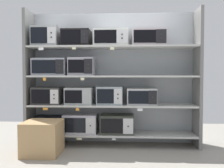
{
  "coord_description": "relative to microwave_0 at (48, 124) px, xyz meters",
  "views": [
    {
      "loc": [
        0.24,
        -4.27,
        1.22
      ],
      "look_at": [
        0.0,
        0.0,
        1.05
      ],
      "focal_mm": 40.42,
      "sensor_mm": 36.0,
      "label": 1
    }
  ],
  "objects": [
    {
      "name": "price_tag_9",
      "position": [
        0.51,
        -0.23,
        1.28
      ],
      "size": [
        0.06,
        0.0,
        0.04
      ],
      "primitive_type": "cube",
      "color": "beige"
    },
    {
      "name": "microwave_6",
      "position": [
        1.62,
        -0.0,
        0.49
      ],
      "size": [
        0.49,
        0.38,
        0.27
      ],
      "color": "#B9BAB9",
      "rests_on": "shelf_1"
    },
    {
      "name": "back_panel",
      "position": [
        1.12,
        0.26,
        0.8
      ],
      "size": [
        3.0,
        0.04,
        2.3
      ],
      "primitive_type": "cube",
      "color": "#9EA3A8",
      "rests_on": "ground"
    },
    {
      "name": "price_tag_10",
      "position": [
        1.13,
        -0.23,
        1.28
      ],
      "size": [
        0.07,
        0.0,
        0.04
      ],
      "primitive_type": "cube",
      "color": "beige"
    },
    {
      "name": "shipping_carton",
      "position": [
        0.09,
        -0.53,
        -0.1
      ],
      "size": [
        0.54,
        0.54,
        0.5
      ],
      "primitive_type": "cube",
      "color": "tan",
      "rests_on": "ground"
    },
    {
      "name": "upright_right",
      "position": [
        2.55,
        0.0,
        0.8
      ],
      "size": [
        0.05,
        0.47,
        2.3
      ],
      "primitive_type": "cube",
      "color": "slate",
      "rests_on": "ground"
    },
    {
      "name": "shelf_1",
      "position": [
        1.12,
        0.0,
        0.34
      ],
      "size": [
        2.8,
        0.47,
        0.03
      ],
      "primitive_type": "cube",
      "color": "beige"
    },
    {
      "name": "microwave_2",
      "position": [
        1.2,
        -0.0,
        0.02
      ],
      "size": [
        0.56,
        0.4,
        0.32
      ],
      "color": "#31352C",
      "rests_on": "shelf_0"
    },
    {
      "name": "microwave_11",
      "position": [
        1.1,
        -0.0,
        1.48
      ],
      "size": [
        0.57,
        0.37,
        0.28
      ],
      "color": "silver",
      "rests_on": "shelf_3"
    },
    {
      "name": "microwave_4",
      "position": [
        0.56,
        -0.0,
        0.5
      ],
      "size": [
        0.46,
        0.38,
        0.29
      ],
      "color": "#A0A5A4",
      "rests_on": "shelf_1"
    },
    {
      "name": "price_tag_2",
      "position": [
        1.16,
        -0.23,
        -0.19
      ],
      "size": [
        0.06,
        0.0,
        0.03
      ],
      "primitive_type": "cube",
      "color": "white"
    },
    {
      "name": "microwave_8",
      "position": [
        0.6,
        -0.0,
        0.99
      ],
      "size": [
        0.42,
        0.38,
        0.3
      ],
      "color": "#A19DA8",
      "rests_on": "shelf_2"
    },
    {
      "name": "shelf_2",
      "position": [
        1.12,
        0.0,
        0.83
      ],
      "size": [
        2.8,
        0.47,
        0.03
      ],
      "primitive_type": "cube",
      "color": "beige"
    },
    {
      "name": "ground",
      "position": [
        1.12,
        -1.0,
        -0.36
      ],
      "size": [
        6.8,
        6.0,
        0.02
      ],
      "primitive_type": "cube",
      "color": "gray"
    },
    {
      "name": "upright_left",
      "position": [
        -0.31,
        0.0,
        0.8
      ],
      "size": [
        0.05,
        0.47,
        2.3
      ],
      "primitive_type": "cube",
      "color": "slate",
      "rests_on": "ground"
    },
    {
      "name": "price_tag_7",
      "position": [
        0.65,
        -0.23,
        0.79
      ],
      "size": [
        0.06,
        0.0,
        0.04
      ],
      "primitive_type": "cube",
      "color": "beige"
    },
    {
      "name": "price_tag_0",
      "position": [
        0.0,
        -0.23,
        -0.2
      ],
      "size": [
        0.08,
        0.0,
        0.04
      ],
      "primitive_type": "cube",
      "color": "white"
    },
    {
      "name": "price_tag_5",
      "position": [
        1.58,
        -0.23,
        0.3
      ],
      "size": [
        0.08,
        0.0,
        0.04
      ],
      "primitive_type": "cube",
      "color": "white"
    },
    {
      "name": "microwave_1",
      "position": [
        0.57,
        -0.0,
        0.02
      ],
      "size": [
        0.57,
        0.35,
        0.32
      ],
      "color": "#B8B3C0",
      "rests_on": "shelf_0"
    },
    {
      "name": "price_tag_8",
      "position": [
        -0.03,
        -0.23,
        1.28
      ],
      "size": [
        0.08,
        0.0,
        0.05
      ],
      "primitive_type": "cube",
      "color": "white"
    },
    {
      "name": "shelf_3",
      "position": [
        1.12,
        0.0,
        1.32
      ],
      "size": [
        2.8,
        0.47,
        0.03
      ],
      "primitive_type": "cube",
      "color": "beige"
    },
    {
      "name": "microwave_12",
      "position": [
        1.73,
        -0.0,
        1.47
      ],
      "size": [
        0.55,
        0.4,
        0.27
      ],
      "color": "#BEB0B5",
      "rests_on": "shelf_3"
    },
    {
      "name": "price_tag_4",
      "position": [
        0.57,
        -0.23,
        0.29
      ],
      "size": [
        0.05,
        0.0,
        0.05
      ],
      "primitive_type": "cube",
      "color": "orange"
    },
    {
      "name": "price_tag_6",
      "position": [
        0.03,
        -0.23,
        0.78
      ],
      "size": [
        0.05,
        0.0,
        0.05
      ],
      "primitive_type": "cube",
      "color": "orange"
    },
    {
      "name": "microwave_7",
      "position": [
        0.06,
        -0.0,
        0.99
      ],
      "size": [
        0.57,
        0.38,
        0.29
      ],
      "color": "#979BA7",
      "rests_on": "shelf_2"
    },
    {
      "name": "price_tag_3",
      "position": [
        0.04,
        -0.23,
        0.3
      ],
      "size": [
        0.08,
        0.0,
        0.04
      ],
      "primitive_type": "cube",
      "color": "orange"
    },
    {
      "name": "microwave_0",
      "position": [
        0.0,
        0.0,
        0.0
      ],
      "size": [
        0.45,
        0.36,
        0.28
      ],
      "color": "black",
      "rests_on": "shelf_0"
    },
    {
      "name": "microwave_9",
      "position": [
        -0.0,
        -0.0,
        1.5
      ],
      "size": [
        0.44,
        0.42,
        0.33
      ],
      "color": "#9DA1A1",
      "rests_on": "shelf_3"
    },
    {
      "name": "microwave_3",
      "position": [
        0.01,
        -0.0,
        0.5
      ],
      "size": [
        0.48,
        0.43,
        0.29
      ],
      "color": "#323230",
      "rests_on": "shelf_1"
    },
    {
      "name": "microwave_10",
      "position": [
        0.52,
        -0.0,
        1.47
      ],
      "size": [
        0.47,
        0.43,
        0.27
      ],
      "color": "black",
      "rests_on": "shelf_3"
    },
    {
      "name": "shelf_0",
      "position": [
        1.12,
        0.0,
        -0.15
      ],
      "size": [
        2.8,
        0.47,
        0.03
      ],
      "primitive_type": "cube",
      "color": "beige",
      "rests_on": "ground"
    },
    {
      "name": "microwave_5",
      "position": [
        1.08,
        -0.0,
        0.5
      ],
      "size": [
        0.43,
        0.37,
        0.3
      ],
      "color": "#99A7AC",
      "rests_on": "shelf_1"
    },
    {
      "name": "price_tag_1",
      "position": [
        0.59,
        -0.23,
        -0.19
      ],
      "size": [
        0.09,
        0.0,
        0.03
      ],
      "primitive_type": "cube",
      "color": "beige"
    }
  ]
}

